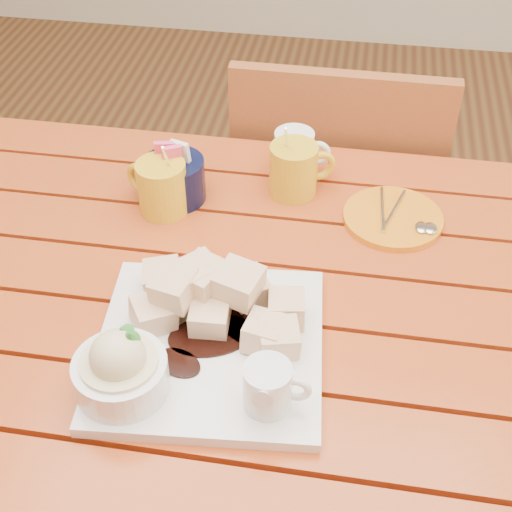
% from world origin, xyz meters
% --- Properties ---
extents(table, '(1.20, 0.79, 0.75)m').
position_xyz_m(table, '(0.00, 0.00, 0.64)').
color(table, maroon).
rests_on(table, ground).
extents(dessert_plate, '(0.32, 0.32, 0.12)m').
position_xyz_m(dessert_plate, '(-0.00, -0.14, 0.79)').
color(dessert_plate, white).
rests_on(dessert_plate, table).
extents(coffee_mug_left, '(0.11, 0.08, 0.13)m').
position_xyz_m(coffee_mug_left, '(-0.13, 0.16, 0.80)').
color(coffee_mug_left, gold).
rests_on(coffee_mug_left, table).
extents(coffee_mug_right, '(0.11, 0.08, 0.13)m').
position_xyz_m(coffee_mug_right, '(0.08, 0.25, 0.80)').
color(coffee_mug_right, gold).
rests_on(coffee_mug_right, table).
extents(cream_pitcher, '(0.10, 0.08, 0.08)m').
position_xyz_m(cream_pitcher, '(0.07, 0.30, 0.79)').
color(cream_pitcher, white).
rests_on(cream_pitcher, table).
extents(sugar_caddy, '(0.10, 0.10, 0.11)m').
position_xyz_m(sugar_caddy, '(-0.11, 0.20, 0.79)').
color(sugar_caddy, black).
rests_on(sugar_caddy, table).
extents(orange_saucer, '(0.16, 0.16, 0.02)m').
position_xyz_m(orange_saucer, '(0.25, 0.19, 0.76)').
color(orange_saucer, orange).
rests_on(orange_saucer, table).
extents(chair_far, '(0.42, 0.42, 0.88)m').
position_xyz_m(chair_far, '(0.14, 0.54, 0.49)').
color(chair_far, brown).
rests_on(chair_far, ground).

